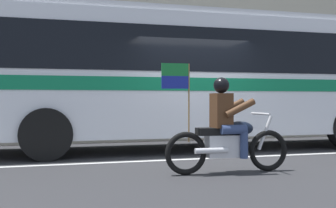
{
  "coord_description": "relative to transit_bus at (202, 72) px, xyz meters",
  "views": [
    {
      "loc": [
        -3.39,
        -9.03,
        1.21
      ],
      "look_at": [
        -0.72,
        -0.41,
        1.11
      ],
      "focal_mm": 47.83,
      "sensor_mm": 36.0,
      "label": 1
    }
  ],
  "objects": [
    {
      "name": "transit_bus",
      "position": [
        0.0,
        0.0,
        0.0
      ],
      "size": [
        12.12,
        2.68,
        3.22
      ],
      "color": "silver",
      "rests_on": "ground_plane"
    },
    {
      "name": "lane_center_stripe",
      "position": [
        -0.65,
        -1.79,
        -1.88
      ],
      "size": [
        26.6,
        0.14,
        0.01
      ],
      "primitive_type": "cube",
      "color": "silver",
      "rests_on": "ground_plane"
    },
    {
      "name": "sidewalk_curb",
      "position": [
        -0.65,
        3.91,
        -1.81
      ],
      "size": [
        28.0,
        3.8,
        0.15
      ],
      "primitive_type": "cube",
      "color": "#A39E93",
      "rests_on": "ground_plane"
    },
    {
      "name": "office_building_facade",
      "position": [
        -0.65,
        6.19,
        2.65
      ],
      "size": [
        28.0,
        0.89,
        9.05
      ],
      "color": "gray",
      "rests_on": "ground_plane"
    },
    {
      "name": "fire_hydrant",
      "position": [
        -0.99,
        2.61,
        -1.37
      ],
      "size": [
        0.22,
        0.3,
        0.75
      ],
      "color": "#4C8C3F",
      "rests_on": "sidewalk_curb"
    },
    {
      "name": "ground_plane",
      "position": [
        -0.65,
        -1.19,
        -1.88
      ],
      "size": [
        60.0,
        60.0,
        0.0
      ],
      "primitive_type": "plane",
      "color": "#2B2B2D"
    },
    {
      "name": "motorcycle_with_rider",
      "position": [
        -0.97,
        -3.54,
        -1.22
      ],
      "size": [
        2.2,
        0.64,
        1.78
      ],
      "color": "black",
      "rests_on": "ground_plane"
    }
  ]
}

